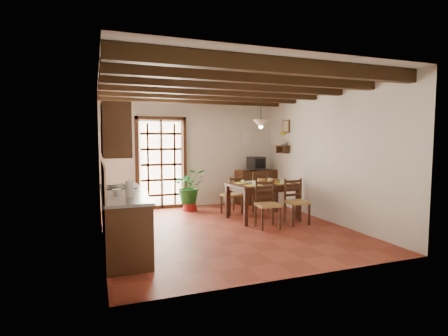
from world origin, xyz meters
name	(u,v)px	position (x,y,z in m)	size (l,w,h in m)	color
ground_plane	(226,229)	(0.00, 0.00, 0.00)	(5.00, 5.00, 0.00)	maroon
room_shell	(226,135)	(0.00, 0.00, 1.82)	(4.52, 5.02, 2.81)	silver
ceiling_beams	(226,88)	(0.00, 0.00, 2.69)	(4.50, 4.34, 0.20)	black
french_door	(161,161)	(-0.80, 2.45, 1.18)	(1.26, 0.11, 2.32)	white
kitchen_counter	(123,220)	(-1.96, -0.60, 0.47)	(0.64, 2.25, 1.38)	#351E10
upper_cabinet	(115,131)	(-2.08, -1.30, 1.85)	(0.35, 0.80, 0.70)	#351E10
range_hood	(113,139)	(-2.05, -0.05, 1.73)	(0.38, 0.60, 0.54)	white
counter_items	(122,189)	(-1.95, -0.51, 0.96)	(0.50, 1.43, 0.25)	black
dining_table	(262,188)	(1.05, 0.57, 0.68)	(1.52, 1.08, 0.77)	#321810
chair_near_left	(267,213)	(0.79, -0.19, 0.29)	(0.46, 0.44, 0.93)	#B1894B
chair_near_right	(297,210)	(1.49, -0.11, 0.29)	(0.44, 0.42, 0.92)	#B1894B
chair_far_left	(232,202)	(0.62, 1.26, 0.28)	(0.49, 0.47, 0.88)	#B1894B
chair_far_right	(258,198)	(1.32, 1.34, 0.31)	(0.47, 0.44, 0.98)	#B1894B
table_setting	(262,181)	(1.05, 0.57, 0.83)	(1.04, 0.69, 0.10)	yellow
table_bowl	(251,182)	(0.79, 0.60, 0.80)	(0.22, 0.22, 0.05)	white
sideboard	(256,187)	(1.69, 2.23, 0.45)	(1.06, 0.48, 0.90)	#351E10
crt_tv	(256,163)	(1.69, 2.22, 1.09)	(0.45, 0.43, 0.33)	black
fuse_box	(246,138)	(1.50, 2.48, 1.75)	(0.25, 0.03, 0.32)	white
plant_pot	(190,206)	(-0.21, 1.95, 0.11)	(0.37, 0.37, 0.23)	maroon
potted_plant	(190,187)	(-0.21, 1.95, 0.57)	(1.94, 1.67, 2.17)	#144C19
wall_shelf	(283,148)	(2.14, 1.60, 1.51)	(0.20, 0.42, 0.20)	#351E10
shelf_vase	(283,142)	(2.14, 1.60, 1.65)	(0.15, 0.15, 0.15)	#B2BFB2
shelf_flowers	(283,134)	(2.14, 1.60, 1.86)	(0.14, 0.14, 0.36)	yellow
framed_picture	(286,126)	(2.22, 1.60, 2.05)	(0.03, 0.32, 0.32)	brown
pendant_lamp	(261,123)	(1.05, 0.67, 2.08)	(0.36, 0.36, 0.84)	black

